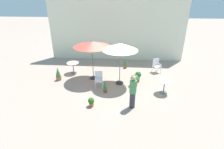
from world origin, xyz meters
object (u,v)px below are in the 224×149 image
Objects in this scene: cafe_table_0 at (164,84)px; potted_plant_2 at (135,80)px; potted_plant_1 at (138,76)px; standing_person at (133,92)px; patio_umbrella_1 at (92,45)px; potted_plant_4 at (125,63)px; cafe_table_1 at (73,66)px; patio_chair_0 at (99,78)px; potted_plant_3 at (91,102)px; patio_chair_1 at (156,65)px; patio_umbrella_0 at (120,47)px; potted_plant_5 at (105,85)px; potted_plant_0 at (58,74)px.

potted_plant_2 is at bearing 156.04° from cafe_table_0.
potted_plant_1 is 2.88m from standing_person.
potted_plant_1 is at bearing -2.34° from patio_umbrella_1.
cafe_table_1 is at bearing -162.64° from potted_plant_4.
cafe_table_1 is 0.86× the size of patio_chair_0.
patio_chair_1 is at bearing 49.14° from potted_plant_3.
standing_person is (1.96, 0.06, 0.61)m from potted_plant_3.
patio_umbrella_1 is 2.60× the size of patio_chair_1.
patio_umbrella_0 is at bearing 62.31° from potted_plant_3.
potted_plant_1 is at bearing 69.58° from potted_plant_2.
patio_umbrella_1 is 3.36× the size of potted_plant_4.
patio_chair_0 is 4.31m from patio_chair_1.
potted_plant_4 reaches higher than potted_plant_2.
potted_plant_5 is (-1.65, -0.84, 0.01)m from potted_plant_2.
potted_plant_1 is 0.84× the size of potted_plant_4.
potted_plant_3 is 0.63× the size of potted_plant_4.
patio_chair_1 is 1.96m from potted_plant_1.
cafe_table_0 is at bearing -23.96° from potted_plant_2.
potted_plant_4 is at bearing 111.83° from potted_plant_1.
cafe_table_0 is 3.21m from potted_plant_5.
patio_umbrella_0 is 3.49× the size of potted_plant_4.
patio_umbrella_1 is 2.05m from patio_chair_0.
potted_plant_5 reaches higher than potted_plant_1.
potted_plant_2 is 1.55× the size of potted_plant_3.
patio_umbrella_0 is at bearing 21.62° from patio_chair_0.
potted_plant_3 is at bearing -92.72° from patio_chair_0.
cafe_table_0 reaches higher than potted_plant_1.
patio_umbrella_0 is at bearing -2.52° from potted_plant_0.
potted_plant_2 is (2.07, 0.25, -0.13)m from patio_chair_0.
cafe_table_0 is at bearing 39.71° from standing_person.
standing_person is at bearing -112.51° from patio_chair_1.
potted_plant_5 is at bearing -141.88° from potted_plant_1.
potted_plant_5 is (0.43, -0.59, -0.12)m from patio_chair_0.
patio_umbrella_1 reaches higher than potted_plant_3.
potted_plant_0 is at bearing 166.40° from patio_chair_0.
potted_plant_0 is 5.20m from standing_person.
standing_person is (2.37, -2.91, -1.36)m from patio_umbrella_1.
potted_plant_0 is at bearing 175.29° from potted_plant_2.
cafe_table_0 is 1.01× the size of potted_plant_4.
cafe_table_0 reaches higher than potted_plant_3.
patio_chair_0 is 2.09m from potted_plant_2.
patio_chair_0 is at bearing -41.20° from cafe_table_1.
patio_chair_0 is at bearing -13.60° from potted_plant_0.
patio_umbrella_1 is 3.12× the size of potted_plant_5.
standing_person reaches higher than cafe_table_1.
patio_chair_1 is at bearing 53.27° from potted_plant_2.
potted_plant_0 is (-6.27, -1.69, -0.12)m from patio_chair_1.
potted_plant_4 is at bearing 17.36° from cafe_table_1.
potted_plant_3 is at bearing -62.87° from cafe_table_1.
patio_chair_0 is (2.00, -1.75, -0.00)m from cafe_table_1.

